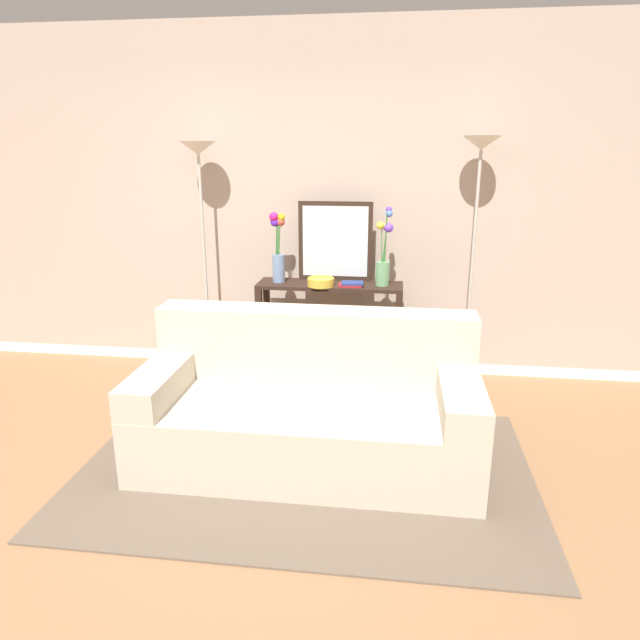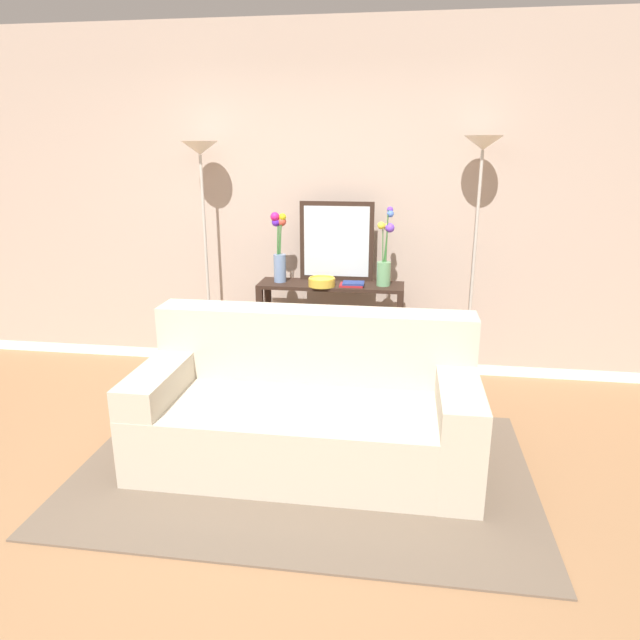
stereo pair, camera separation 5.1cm
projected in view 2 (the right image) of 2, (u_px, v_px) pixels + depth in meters
ground_plane at (241, 507)px, 3.10m from camera, size 16.00×16.00×0.02m
back_wall at (306, 205)px, 4.73m from camera, size 12.00×0.15×2.80m
area_rug at (304, 469)px, 3.43m from camera, size 2.67×1.72×0.01m
couch at (308, 411)px, 3.50m from camera, size 2.01×0.93×0.88m
console_table at (331, 317)px, 4.57m from camera, size 1.14×0.32×0.83m
floor_lamp_left at (203, 195)px, 4.50m from camera, size 0.28×0.28×1.90m
floor_lamp_right at (479, 195)px, 4.20m from camera, size 0.28×0.28×1.94m
wall_mirror at (337, 241)px, 4.52m from camera, size 0.59×0.02×0.62m
vase_tall_flowers at (279, 248)px, 4.48m from camera, size 0.12×0.12×0.55m
vase_short_flowers at (385, 257)px, 4.36m from camera, size 0.13×0.11×0.60m
fruit_bowl at (322, 282)px, 4.40m from camera, size 0.21×0.21×0.07m
book_stack at (352, 284)px, 4.40m from camera, size 0.19×0.13×0.03m
book_row_under_console at (298, 373)px, 4.75m from camera, size 0.38×0.18×0.13m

